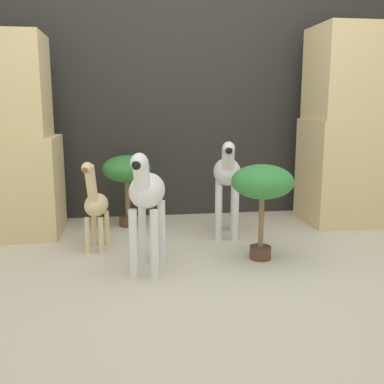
{
  "coord_description": "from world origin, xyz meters",
  "views": [
    {
      "loc": [
        -0.46,
        -2.1,
        0.94
      ],
      "look_at": [
        -0.06,
        0.69,
        0.39
      ],
      "focal_mm": 42.0,
      "sensor_mm": 36.0,
      "label": 1
    }
  ],
  "objects_px": {
    "zebra_left": "(146,196)",
    "giraffe_figurine": "(95,203)",
    "zebra_right": "(227,176)",
    "potted_palm_back": "(262,185)",
    "potted_palm_front": "(127,172)"
  },
  "relations": [
    {
      "from": "potted_palm_front",
      "to": "zebra_left",
      "type": "bearing_deg",
      "value": -84.06
    },
    {
      "from": "giraffe_figurine",
      "to": "potted_palm_back",
      "type": "xyz_separation_m",
      "value": [
        1.01,
        -0.33,
        0.15
      ]
    },
    {
      "from": "zebra_right",
      "to": "giraffe_figurine",
      "type": "relative_size",
      "value": 1.16
    },
    {
      "from": "zebra_right",
      "to": "zebra_left",
      "type": "relative_size",
      "value": 1.0
    },
    {
      "from": "zebra_right",
      "to": "potted_palm_back",
      "type": "xyz_separation_m",
      "value": [
        0.1,
        -0.51,
        0.02
      ]
    },
    {
      "from": "giraffe_figurine",
      "to": "potted_palm_front",
      "type": "xyz_separation_m",
      "value": [
        0.21,
        0.57,
        0.12
      ]
    },
    {
      "from": "zebra_right",
      "to": "potted_palm_front",
      "type": "bearing_deg",
      "value": 151.36
    },
    {
      "from": "zebra_left",
      "to": "giraffe_figurine",
      "type": "bearing_deg",
      "value": 124.97
    },
    {
      "from": "zebra_right",
      "to": "potted_palm_front",
      "type": "xyz_separation_m",
      "value": [
        -0.71,
        0.39,
        -0.01
      ]
    },
    {
      "from": "potted_palm_front",
      "to": "potted_palm_back",
      "type": "distance_m",
      "value": 1.21
    },
    {
      "from": "zebra_right",
      "to": "giraffe_figurine",
      "type": "distance_m",
      "value": 0.94
    },
    {
      "from": "zebra_right",
      "to": "giraffe_figurine",
      "type": "bearing_deg",
      "value": -168.45
    },
    {
      "from": "zebra_right",
      "to": "potted_palm_front",
      "type": "relative_size",
      "value": 1.26
    },
    {
      "from": "zebra_left",
      "to": "giraffe_figurine",
      "type": "distance_m",
      "value": 0.56
    },
    {
      "from": "giraffe_figurine",
      "to": "potted_palm_back",
      "type": "height_order",
      "value": "giraffe_figurine"
    }
  ]
}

